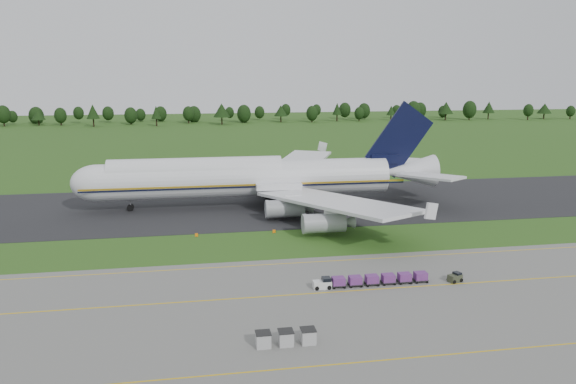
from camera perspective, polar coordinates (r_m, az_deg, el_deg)
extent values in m
plane|color=#274D17|center=(94.45, -0.04, -5.25)|extent=(600.00, 600.00, 0.00)
cube|color=#63625E|center=(63.51, 5.24, -14.31)|extent=(300.00, 52.00, 0.06)
cube|color=black|center=(121.15, -2.25, -1.31)|extent=(300.00, 40.00, 0.08)
cube|color=gold|center=(74.11, 2.84, -10.23)|extent=(300.00, 0.25, 0.01)
cube|color=gold|center=(58.39, 6.81, -16.84)|extent=(300.00, 0.20, 0.01)
cube|color=gold|center=(85.09, 1.09, -7.20)|extent=(120.00, 0.20, 0.01)
cylinder|color=black|center=(329.68, -26.89, 6.32)|extent=(0.70, 0.70, 4.10)
sphere|color=#1B3512|center=(329.37, -26.96, 7.05)|extent=(7.23, 7.23, 7.23)
cylinder|color=black|center=(327.80, -23.99, 6.46)|extent=(0.70, 0.70, 2.97)
cone|color=#1B3512|center=(327.49, -24.05, 7.18)|extent=(7.20, 7.20, 5.29)
cylinder|color=black|center=(322.96, -22.07, 6.59)|extent=(0.70, 0.70, 3.48)
sphere|color=#1B3512|center=(322.69, -22.12, 7.22)|extent=(6.34, 6.34, 6.34)
cylinder|color=black|center=(309.66, -19.14, 6.67)|extent=(0.70, 0.70, 4.16)
cone|color=#1B3512|center=(309.22, -19.22, 7.73)|extent=(6.66, 6.66, 7.40)
cylinder|color=black|center=(316.18, -15.65, 6.91)|extent=(0.70, 0.70, 3.24)
sphere|color=#1B3512|center=(315.92, -15.69, 7.51)|extent=(6.74, 6.74, 6.74)
cylinder|color=black|center=(303.90, -13.21, 6.89)|extent=(0.70, 0.70, 3.80)
cone|color=#1B3512|center=(303.48, -13.25, 7.88)|extent=(5.08, 5.08, 6.75)
cylinder|color=black|center=(316.26, -10.06, 7.20)|extent=(0.70, 0.70, 3.53)
sphere|color=#1B3512|center=(315.98, -10.08, 7.85)|extent=(6.21, 6.21, 6.21)
cylinder|color=black|center=(306.59, -6.73, 7.20)|extent=(0.70, 0.70, 4.09)
cone|color=#1B3512|center=(306.16, -6.76, 8.26)|extent=(8.95, 8.95, 7.27)
cylinder|color=black|center=(317.02, -4.49, 7.33)|extent=(0.70, 0.70, 3.27)
sphere|color=#1B3512|center=(316.76, -4.50, 7.94)|extent=(7.71, 7.71, 7.71)
cylinder|color=black|center=(320.10, -0.73, 7.43)|extent=(0.70, 0.70, 3.39)
cone|color=#1B3512|center=(319.74, -0.73, 8.27)|extent=(7.68, 7.68, 6.02)
cylinder|color=black|center=(318.96, 2.45, 7.39)|extent=(0.70, 0.70, 3.27)
sphere|color=#1B3512|center=(318.69, 2.46, 7.99)|extent=(6.52, 6.52, 6.52)
cylinder|color=black|center=(325.59, 5.00, 7.50)|extent=(0.70, 0.70, 3.79)
cone|color=#1B3512|center=(325.20, 5.01, 8.42)|extent=(5.38, 5.38, 6.74)
cylinder|color=black|center=(327.52, 7.24, 7.40)|extent=(0.70, 0.70, 2.99)
sphere|color=#1B3512|center=(327.28, 7.25, 7.94)|extent=(5.55, 5.55, 5.55)
cylinder|color=black|center=(335.69, 10.41, 7.43)|extent=(0.70, 0.70, 3.10)
cone|color=#1B3512|center=(335.38, 10.44, 8.16)|extent=(5.33, 5.33, 5.51)
cylinder|color=black|center=(338.16, 12.59, 7.44)|extent=(0.70, 0.70, 3.98)
sphere|color=#1B3512|center=(337.87, 12.63, 8.13)|extent=(8.08, 8.08, 8.08)
cylinder|color=black|center=(344.15, 15.70, 7.35)|extent=(0.70, 0.70, 3.85)
cone|color=#1B3512|center=(343.78, 15.75, 8.24)|extent=(8.58, 8.58, 6.84)
cylinder|color=black|center=(350.62, 17.92, 7.31)|extent=(0.70, 0.70, 3.99)
sphere|color=#1B3512|center=(350.34, 17.97, 7.98)|extent=(7.90, 7.90, 7.90)
cylinder|color=black|center=(359.95, 19.67, 7.28)|extent=(0.70, 0.70, 3.76)
cone|color=#1B3512|center=(359.60, 19.73, 8.11)|extent=(6.99, 6.99, 6.69)
cylinder|color=black|center=(362.54, 23.18, 7.04)|extent=(0.70, 0.70, 3.72)
sphere|color=#1B3512|center=(362.28, 23.23, 7.64)|extent=(5.71, 5.71, 5.71)
cylinder|color=black|center=(374.24, 24.55, 7.03)|extent=(0.70, 0.70, 3.35)
cone|color=#1B3512|center=(373.94, 24.61, 7.73)|extent=(8.43, 8.43, 5.95)
cylinder|color=black|center=(379.03, 26.74, 6.86)|extent=(0.70, 0.70, 3.14)
sphere|color=#1B3512|center=(378.82, 26.78, 7.35)|extent=(5.11, 5.11, 5.11)
cylinder|color=silver|center=(118.82, -4.26, 1.37)|extent=(60.69, 7.92, 7.53)
cylinder|color=silver|center=(118.08, -9.34, 2.05)|extent=(35.58, 6.10, 5.87)
sphere|color=silver|center=(120.12, -18.82, 0.86)|extent=(7.53, 7.53, 7.53)
cone|color=silver|center=(126.96, 12.18, 2.07)|extent=(11.55, 7.23, 7.15)
cube|color=gold|center=(115.24, -4.09, 0.71)|extent=(66.91, 0.50, 0.37)
cube|color=silver|center=(101.96, 4.65, -0.99)|extent=(24.80, 36.57, 0.58)
cube|color=silver|center=(140.30, 0.75, 2.68)|extent=(25.16, 36.49, 0.58)
cylinder|color=gray|center=(107.53, -0.31, -1.69)|extent=(7.34, 3.39, 3.35)
cylinder|color=gray|center=(97.53, 3.68, -3.17)|extent=(7.34, 3.39, 3.35)
cylinder|color=gray|center=(133.00, -2.07, 1.00)|extent=(7.34, 3.39, 3.35)
cylinder|color=gray|center=(144.88, -0.67, 1.94)|extent=(7.34, 3.39, 3.35)
cube|color=black|center=(125.02, 11.21, 5.22)|extent=(15.25, 0.67, 16.79)
cube|color=silver|center=(120.38, 14.23, 1.57)|extent=(12.02, 14.59, 0.47)
cube|color=silver|center=(134.68, 11.60, 2.80)|extent=(12.13, 14.56, 0.47)
cylinder|color=slate|center=(120.24, -15.72, -1.33)|extent=(0.38, 0.38, 2.30)
cylinder|color=black|center=(120.35, -15.70, -1.54)|extent=(1.37, 0.95, 1.36)
cylinder|color=slate|center=(115.99, -0.93, -1.35)|extent=(0.38, 0.38, 2.30)
cylinder|color=black|center=(116.10, -0.93, -1.58)|extent=(1.37, 0.95, 1.36)
cylinder|color=slate|center=(125.07, -1.56, -0.35)|extent=(0.38, 0.38, 2.30)
cylinder|color=black|center=(125.17, -1.55, -0.56)|extent=(1.37, 0.95, 1.36)
cube|color=silver|center=(75.57, 3.49, -9.37)|extent=(2.41, 1.30, 1.02)
cylinder|color=black|center=(74.90, 2.97, -9.76)|extent=(0.56, 0.20, 0.56)
cube|color=black|center=(76.15, 5.14, -9.38)|extent=(1.85, 1.39, 0.11)
cube|color=#5B286A|center=(75.95, 5.14, -8.99)|extent=(1.67, 1.30, 1.02)
cylinder|color=black|center=(75.45, 4.71, -9.71)|extent=(0.31, 0.14, 0.31)
cube|color=black|center=(76.74, 6.83, -9.24)|extent=(1.85, 1.39, 0.11)
cube|color=#5B286A|center=(76.54, 6.84, -8.85)|extent=(1.67, 1.30, 1.02)
cylinder|color=black|center=(76.03, 6.42, -9.58)|extent=(0.31, 0.14, 0.31)
cube|color=black|center=(77.40, 8.50, -9.10)|extent=(1.85, 1.39, 0.11)
cube|color=#5B286A|center=(77.20, 8.51, -8.72)|extent=(1.67, 1.30, 1.02)
cylinder|color=black|center=(76.67, 8.11, -9.43)|extent=(0.31, 0.14, 0.31)
cube|color=black|center=(78.12, 10.13, -8.95)|extent=(1.85, 1.39, 0.11)
cube|color=#5B286A|center=(77.92, 10.15, -8.57)|extent=(1.67, 1.30, 1.02)
cylinder|color=black|center=(77.38, 9.76, -9.28)|extent=(0.31, 0.14, 0.31)
cube|color=black|center=(78.90, 11.73, -8.80)|extent=(1.85, 1.39, 0.11)
cube|color=#5B286A|center=(78.71, 11.75, -8.43)|extent=(1.67, 1.30, 1.02)
cylinder|color=black|center=(78.14, 11.39, -9.13)|extent=(0.31, 0.14, 0.31)
cube|color=black|center=(79.75, 13.30, -8.65)|extent=(1.85, 1.39, 0.11)
cube|color=#5B286A|center=(79.55, 13.32, -8.28)|extent=(1.67, 1.30, 1.02)
cylinder|color=black|center=(78.97, 12.98, -8.97)|extent=(0.31, 0.14, 0.31)
cylinder|color=black|center=(75.66, 3.48, -9.53)|extent=(0.56, 0.20, 0.56)
cube|color=#343928|center=(80.95, 16.60, -8.38)|extent=(2.12, 1.67, 1.02)
cylinder|color=black|center=(80.29, 16.34, -8.73)|extent=(0.52, 0.19, 0.52)
cylinder|color=black|center=(81.78, 16.83, -8.37)|extent=(0.52, 0.19, 0.52)
cube|color=#A3A3A3|center=(60.67, -2.54, -14.77)|extent=(1.51, 1.51, 1.51)
cube|color=black|center=(60.32, -2.55, -14.10)|extent=(1.60, 1.60, 0.08)
cube|color=#A3A3A3|center=(60.98, -0.22, -14.61)|extent=(1.51, 1.51, 1.51)
cube|color=black|center=(60.62, -0.23, -13.95)|extent=(1.60, 1.60, 0.08)
cube|color=#A3A3A3|center=(61.37, 2.06, -14.44)|extent=(1.51, 1.51, 1.51)
cube|color=black|center=(61.02, 2.06, -13.77)|extent=(1.60, 1.60, 0.08)
cube|color=orange|center=(99.44, -9.28, -4.33)|extent=(0.50, 0.12, 0.60)
cube|color=black|center=(99.52, -9.27, -4.49)|extent=(0.30, 0.30, 0.04)
cube|color=orange|center=(100.37, -1.42, -4.01)|extent=(0.50, 0.12, 0.60)
cube|color=black|center=(100.45, -1.42, -4.17)|extent=(0.30, 0.30, 0.04)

